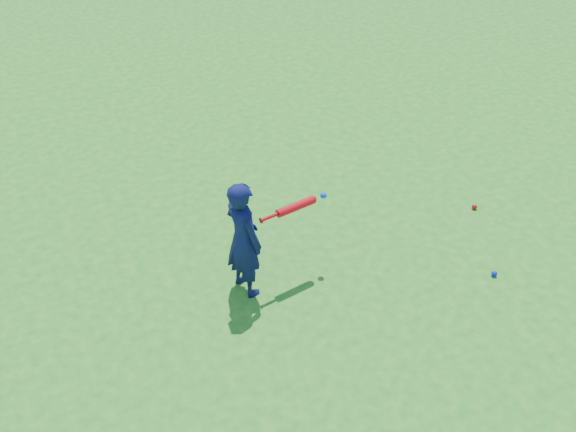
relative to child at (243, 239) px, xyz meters
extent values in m
plane|color=#22761C|center=(0.18, -0.08, -0.63)|extent=(80.00, 80.00, 0.00)
imported|color=#0E1344|center=(0.00, 0.00, 0.00)|extent=(0.42, 0.52, 1.25)
sphere|color=red|center=(2.86, 0.20, -0.60)|extent=(0.06, 0.06, 0.06)
sphere|color=#0B1DC5|center=(2.37, -0.81, -0.60)|extent=(0.06, 0.06, 0.06)
cylinder|color=red|center=(0.18, -0.01, 0.17)|extent=(0.02, 0.06, 0.06)
cylinder|color=red|center=(0.27, 0.00, 0.17)|extent=(0.19, 0.07, 0.03)
cylinder|color=red|center=(0.55, 0.06, 0.17)|extent=(0.41, 0.16, 0.09)
sphere|color=red|center=(0.74, 0.10, 0.17)|extent=(0.09, 0.09, 0.09)
sphere|color=blue|center=(0.88, 0.12, 0.17)|extent=(0.07, 0.07, 0.07)
camera|label=1|loc=(-1.39, -4.39, 3.82)|focal=40.00mm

